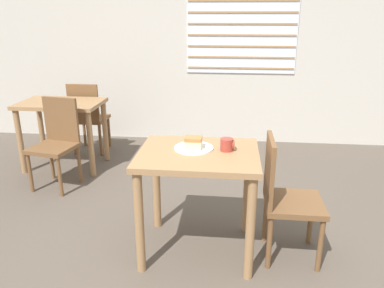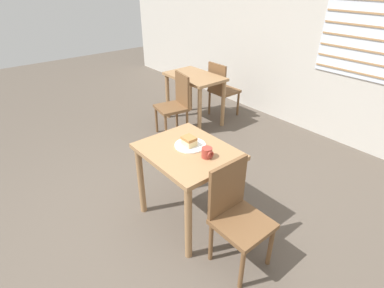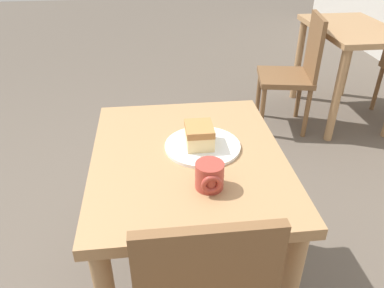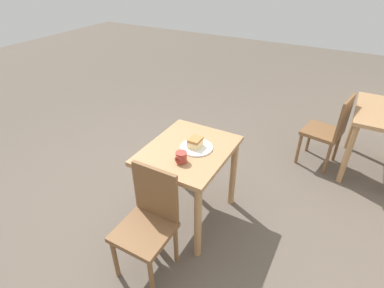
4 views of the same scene
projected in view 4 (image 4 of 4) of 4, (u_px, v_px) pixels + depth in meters
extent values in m
plane|color=brown|center=(152.00, 200.00, 3.07)|extent=(14.00, 14.00, 0.00)
cube|color=#9E754C|center=(188.00, 150.00, 2.50)|extent=(0.81, 0.67, 0.04)
cylinder|color=#9E754C|center=(182.00, 157.00, 3.09)|extent=(0.06, 0.06, 0.73)
cylinder|color=#9E754C|center=(139.00, 199.00, 2.56)|extent=(0.06, 0.06, 0.73)
cylinder|color=#9E754C|center=(233.00, 174.00, 2.85)|extent=(0.06, 0.06, 0.73)
cylinder|color=#9E754C|center=(198.00, 223.00, 2.33)|extent=(0.06, 0.06, 0.73)
cylinder|color=#9E754C|center=(354.00, 124.00, 3.71)|extent=(0.06, 0.06, 0.71)
cylinder|color=#9E754C|center=(347.00, 155.00, 3.13)|extent=(0.06, 0.06, 0.71)
cube|color=brown|center=(144.00, 232.00, 2.19)|extent=(0.39, 0.39, 0.04)
cylinder|color=brown|center=(115.00, 258.00, 2.25)|extent=(0.04, 0.04, 0.40)
cylinder|color=brown|center=(151.00, 278.00, 2.12)|extent=(0.04, 0.04, 0.40)
cylinder|color=brown|center=(142.00, 228.00, 2.50)|extent=(0.04, 0.04, 0.40)
cylinder|color=brown|center=(176.00, 244.00, 2.36)|extent=(0.04, 0.04, 0.40)
cube|color=brown|center=(156.00, 192.00, 2.19)|extent=(0.03, 0.37, 0.44)
cube|color=brown|center=(322.00, 132.00, 3.42)|extent=(0.46, 0.46, 0.04)
cylinder|color=brown|center=(309.00, 137.00, 3.73)|extent=(0.04, 0.04, 0.40)
cylinder|color=brown|center=(299.00, 149.00, 3.52)|extent=(0.04, 0.04, 0.40)
cylinder|color=brown|center=(337.00, 147.00, 3.56)|extent=(0.04, 0.04, 0.40)
cylinder|color=brown|center=(327.00, 159.00, 3.34)|extent=(0.04, 0.04, 0.40)
cube|color=brown|center=(344.00, 118.00, 3.19)|extent=(0.37, 0.10, 0.44)
cylinder|color=white|center=(196.00, 147.00, 2.49)|extent=(0.27, 0.27, 0.01)
cube|color=beige|center=(195.00, 144.00, 2.48)|extent=(0.11, 0.09, 0.05)
cube|color=#A3703D|center=(195.00, 140.00, 2.46)|extent=(0.12, 0.10, 0.02)
cylinder|color=#9E382D|center=(181.00, 157.00, 2.31)|extent=(0.09, 0.09, 0.09)
torus|color=#9E382D|center=(178.00, 160.00, 2.28)|extent=(0.02, 0.06, 0.06)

